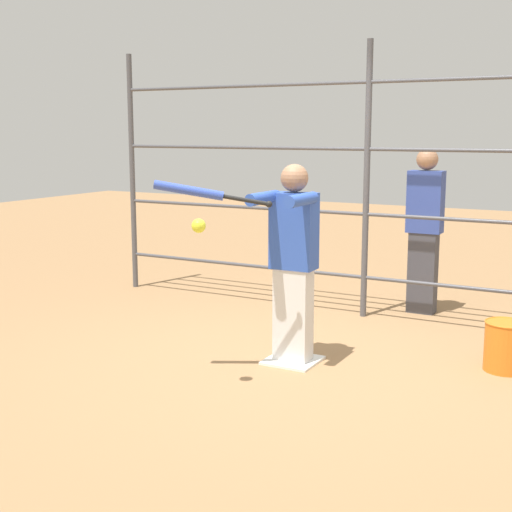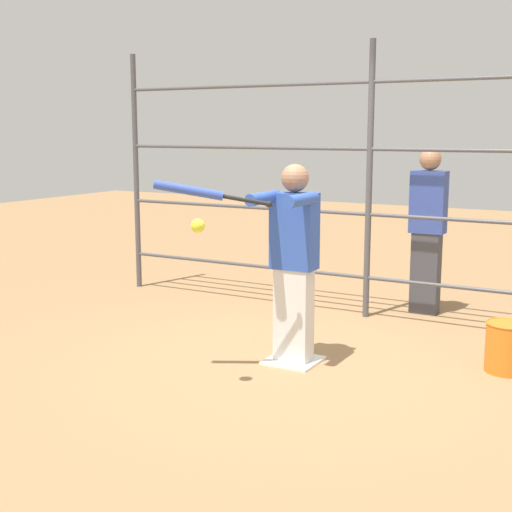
{
  "view_description": "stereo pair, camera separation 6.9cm",
  "coord_description": "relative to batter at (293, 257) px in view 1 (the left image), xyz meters",
  "views": [
    {
      "loc": [
        -2.33,
        4.89,
        1.81
      ],
      "look_at": [
        0.13,
        0.38,
        0.9
      ],
      "focal_mm": 50.0,
      "sensor_mm": 36.0,
      "label": 1
    },
    {
      "loc": [
        -2.39,
        4.86,
        1.81
      ],
      "look_at": [
        0.13,
        0.38,
        0.9
      ],
      "focal_mm": 50.0,
      "sensor_mm": 36.0,
      "label": 2
    }
  ],
  "objects": [
    {
      "name": "home_plate",
      "position": [
        0.0,
        -0.02,
        -0.83
      ],
      "size": [
        0.4,
        0.4,
        0.02
      ],
      "color": "white",
      "rests_on": "ground"
    },
    {
      "name": "bat_bucket",
      "position": [
        -1.53,
        -0.63,
        -0.62
      ],
      "size": [
        0.4,
        0.7,
        0.79
      ],
      "color": "orange",
      "rests_on": "ground"
    },
    {
      "name": "baseball_bat_swinging",
      "position": [
        0.43,
        0.65,
        0.53
      ],
      "size": [
        0.74,
        0.47,
        0.2
      ],
      "color": "black"
    },
    {
      "name": "ground_plane",
      "position": [
        0.0,
        -0.02,
        -0.84
      ],
      "size": [
        24.0,
        24.0,
        0.0
      ],
      "primitive_type": "plane",
      "color": "#9E754C"
    },
    {
      "name": "batter",
      "position": [
        0.0,
        0.0,
        0.0
      ],
      "size": [
        0.4,
        0.53,
        1.56
      ],
      "color": "silver",
      "rests_on": "ground"
    },
    {
      "name": "fence_backstop",
      "position": [
        0.0,
        -1.62,
        0.48
      ],
      "size": [
        5.68,
        0.06,
        2.64
      ],
      "color": "#4C4C51",
      "rests_on": "ground"
    },
    {
      "name": "softball_in_flight",
      "position": [
        0.25,
        0.93,
        0.34
      ],
      "size": [
        0.1,
        0.1,
        0.1
      ],
      "color": "yellow"
    },
    {
      "name": "bystander_behind_fence",
      "position": [
        -0.46,
        -2.04,
        0.01
      ],
      "size": [
        0.34,
        0.21,
        1.63
      ],
      "color": "#3F3F47",
      "rests_on": "ground"
    }
  ]
}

